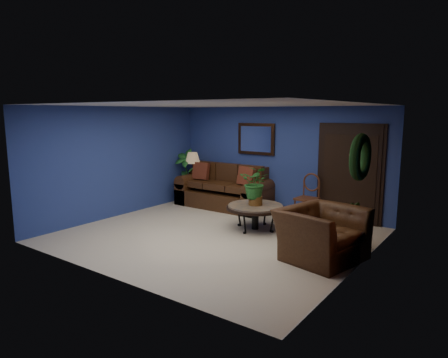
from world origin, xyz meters
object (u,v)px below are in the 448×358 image
Objects in this scene: side_chair at (309,194)px; table_lamp at (193,162)px; coffee_table at (255,208)px; armchair at (322,234)px; end_table at (193,184)px; sofa at (225,193)px.

table_lamp is at bearing -174.54° from side_chair.
armchair is (1.75, -0.81, -0.03)m from coffee_table.
coffee_table is 2.97m from end_table.
sofa is at bearing 71.15° from armchair.
end_table is 3.28m from side_chair.
end_table reaches higher than coffee_table.
sofa is 3.57× the size of table_lamp.
sofa is 2.25m from side_chair.
sofa reaches higher than armchair.
table_lamp is (-2.70, 1.24, 0.61)m from coffee_table.
side_chair reaches higher than armchair.
sofa is 1.86× the size of armchair.
end_table is at bearing -174.54° from side_chair.
coffee_table is at bearing -37.54° from sofa.
table_lamp reaches higher than armchair.
sofa is 3.50× the size of end_table.
sofa is at bearing 142.46° from coffee_table.
coffee_table is 0.92× the size of armchair.
coffee_table is at bearing 77.80° from armchair.
sofa is 2.10m from coffee_table.
table_lamp reaches higher than sofa.
end_table is 0.58m from table_lamp.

